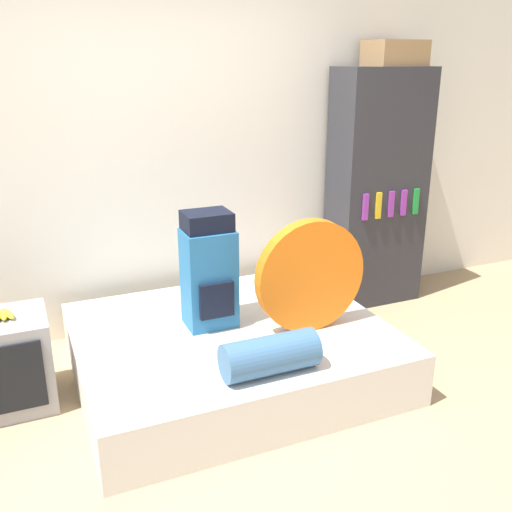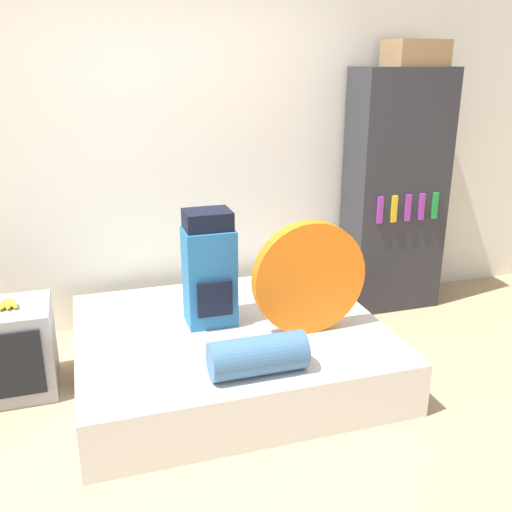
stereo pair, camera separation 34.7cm
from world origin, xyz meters
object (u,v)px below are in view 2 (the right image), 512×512
backpack (209,270)px  tent_bag (309,278)px  bookshelf (395,192)px  television (9,350)px  cardboard_box (415,53)px  sleeping_roll (258,355)px

backpack → tent_bag: bearing=-29.0°
tent_bag → bookshelf: bookshelf is taller
backpack → television: backpack is taller
backpack → bookshelf: (1.62, 0.60, 0.25)m
tent_bag → backpack: bearing=151.0°
television → cardboard_box: size_ratio=1.34×
backpack → sleeping_roll: 0.74m
sleeping_roll → television: (-1.31, 0.78, -0.16)m
backpack → cardboard_box: (1.71, 0.61, 1.28)m
sleeping_roll → bookshelf: bearing=40.3°
tent_bag → sleeping_roll: (-0.44, -0.39, -0.24)m
backpack → bookshelf: bearing=20.4°
tent_bag → television: 1.84m
backpack → bookshelf: 1.75m
television → bookshelf: 2.96m
bookshelf → cardboard_box: size_ratio=4.55×
bookshelf → cardboard_box: bearing=6.6°
backpack → bookshelf: size_ratio=0.39×
backpack → tent_bag: 0.62m
tent_bag → bookshelf: size_ratio=0.37×
television → tent_bag: bearing=-12.4°
tent_bag → television: tent_bag is taller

